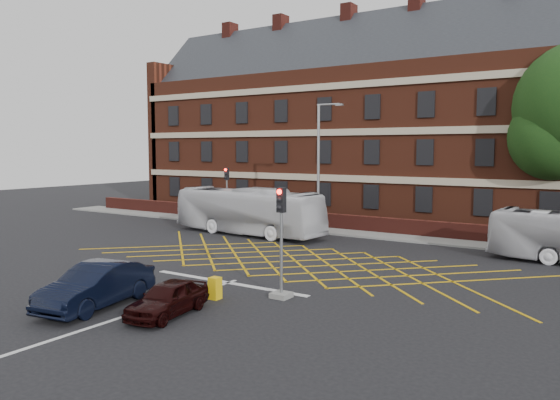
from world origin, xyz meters
The scene contains 15 objects.
ground centered at (0.00, 0.00, 0.00)m, with size 120.00×120.00×0.00m, color black.
victorian_building centered at (0.25, 22.00, 7.84)m, with size 51.00×12.17×20.40m.
boundary_wall centered at (0.00, 13.00, 0.55)m, with size 56.00×0.50×1.10m, color #521C16.
far_pavement centered at (0.00, 12.00, 0.06)m, with size 60.00×3.00×0.12m, color slate.
box_junction_hatching centered at (0.00, 2.00, 0.01)m, with size 11.50×0.12×0.02m, color #CC990C.
stop_line centered at (0.00, -3.50, 0.01)m, with size 8.00×0.30×0.02m, color silver.
centre_line centered at (0.00, -10.00, 0.01)m, with size 0.15×14.00×0.02m, color silver.
bus_left centered at (-7.29, 7.72, 1.57)m, with size 2.63×11.24×3.13m, color silver.
car_navy centered at (-1.77, -8.91, 0.79)m, with size 1.68×4.81×1.58m, color black.
car_maroon centered at (1.14, -8.23, 0.60)m, with size 1.42×3.54×1.21m, color black.
traffic_light_near centered at (3.19, -4.21, 1.76)m, with size 0.70×0.70×4.27m.
traffic_light_far centered at (-12.28, 11.69, 1.76)m, with size 0.70×0.70×4.27m.
street_lamp centered at (-3.09, 9.97, 2.95)m, with size 2.25×1.00×8.65m.
direction_signs centered at (-12.99, 10.68, 1.38)m, with size 1.10×0.16×2.20m.
utility_cabinet centered at (1.17, -5.76, 0.42)m, with size 0.40×0.39×0.85m, color yellow.
Camera 1 is at (14.48, -21.48, 5.74)m, focal length 35.00 mm.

